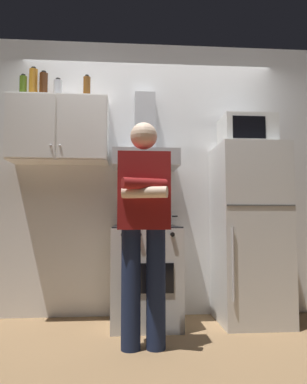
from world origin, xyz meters
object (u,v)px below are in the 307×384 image
object	(u,v)px
upper_cabinet	(59,130)
bottle_liquor_amber	(33,84)
range_hood	(145,148)
refrigerator	(249,233)
bottle_canister_steel	(58,90)
bottle_beer_brown	(87,88)
stove_oven	(146,275)
person_standing	(144,222)
bottle_rum_dark	(44,86)
microwave	(247,132)
cooking_pot	(162,220)
bottle_olive_oil	(23,87)

from	to	relation	value
upper_cabinet	bottle_liquor_amber	bearing A→B (deg)	171.39
upper_cabinet	range_hood	distance (m)	0.81
upper_cabinet	refrigerator	distance (m)	2.00
range_hood	bottle_canister_steel	world-z (taller)	bottle_canister_steel
bottle_beer_brown	bottle_liquor_amber	world-z (taller)	bottle_liquor_amber
range_hood	bottle_canister_steel	size ratio (longest dim) A/B	3.56
upper_cabinet	stove_oven	distance (m)	1.55
bottle_beer_brown	person_standing	bearing A→B (deg)	-55.93
stove_oven	bottle_liquor_amber	distance (m)	2.07
range_hood	bottle_liquor_amber	distance (m)	1.22
stove_oven	bottle_rum_dark	world-z (taller)	bottle_rum_dark
person_standing	bottle_rum_dark	distance (m)	1.73
refrigerator	person_standing	bearing A→B (deg)	-148.77
bottle_canister_steel	bottle_beer_brown	bearing A→B (deg)	-5.09
microwave	cooking_pot	world-z (taller)	microwave
person_standing	bottle_olive_oil	world-z (taller)	bottle_olive_oil
range_hood	stove_oven	bearing A→B (deg)	-90.00
upper_cabinet	bottle_olive_oil	world-z (taller)	bottle_olive_oil
microwave	bottle_canister_steel	world-z (taller)	bottle_canister_steel
bottle_liquor_amber	bottle_olive_oil	bearing A→B (deg)	-176.82
bottle_canister_steel	bottle_rum_dark	distance (m)	0.13
cooking_pot	bottle_liquor_amber	xyz separation A→B (m)	(-1.19, 0.28, 1.28)
bottle_liquor_amber	refrigerator	bearing A→B (deg)	-4.66
refrigerator	person_standing	distance (m)	1.17
stove_oven	microwave	bearing A→B (deg)	1.15
upper_cabinet	bottle_liquor_amber	size ratio (longest dim) A/B	2.89
refrigerator	microwave	bearing A→B (deg)	90.90
range_hood	bottle_rum_dark	distance (m)	1.12
bottle_beer_brown	bottle_liquor_amber	bearing A→B (deg)	177.37
bottle_liquor_amber	bottle_olive_oil	distance (m)	0.10
person_standing	cooking_pot	distance (m)	0.52
cooking_pot	bottle_olive_oil	distance (m)	1.81
range_hood	bottle_beer_brown	world-z (taller)	bottle_beer_brown
upper_cabinet	bottle_rum_dark	size ratio (longest dim) A/B	3.40
stove_oven	microwave	xyz separation A→B (m)	(0.95, 0.02, 1.31)
microwave	cooking_pot	xyz separation A→B (m)	(-0.82, -0.14, -0.82)
bottle_beer_brown	bottle_rum_dark	distance (m)	0.40
range_hood	bottle_beer_brown	bearing A→B (deg)	178.47
range_hood	upper_cabinet	bearing A→B (deg)	-179.91
stove_oven	bottle_olive_oil	bearing A→B (deg)	172.11
stove_oven	microwave	distance (m)	1.62
microwave	cooking_pot	size ratio (longest dim) A/B	1.71
bottle_canister_steel	refrigerator	bearing A→B (deg)	-5.30
upper_cabinet	person_standing	distance (m)	1.35
person_standing	stove_oven	bearing A→B (deg)	85.28
bottle_olive_oil	microwave	bearing A→B (deg)	-3.83
person_standing	cooking_pot	xyz separation A→B (m)	(0.18, 0.49, 0.02)
range_hood	refrigerator	xyz separation A→B (m)	(0.95, -0.13, -0.80)
stove_oven	bottle_canister_steel	size ratio (longest dim) A/B	4.14
range_hood	bottle_beer_brown	size ratio (longest dim) A/B	3.10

